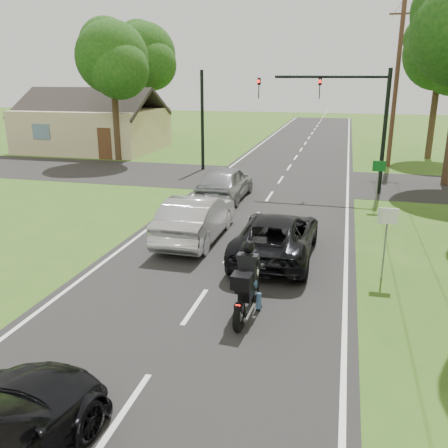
% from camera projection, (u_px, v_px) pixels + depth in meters
% --- Properties ---
extents(ground, '(140.00, 140.00, 0.00)m').
position_uv_depth(ground, '(195.00, 307.00, 12.05)').
color(ground, '#325A19').
rests_on(ground, ground).
extents(road, '(8.00, 100.00, 0.01)m').
position_uv_depth(road, '(263.00, 207.00, 21.30)').
color(road, black).
rests_on(road, ground).
extents(cross_road, '(60.00, 7.00, 0.01)m').
position_uv_depth(cross_road, '(281.00, 180.00, 26.85)').
color(cross_road, black).
rests_on(cross_road, ground).
extents(motorcycle_rider, '(0.64, 2.26, 1.94)m').
position_uv_depth(motorcycle_rider, '(247.00, 287.00, 11.36)').
color(motorcycle_rider, black).
rests_on(motorcycle_rider, ground).
extents(dark_suv, '(2.41, 5.15, 1.42)m').
position_uv_depth(dark_suv, '(277.00, 236.00, 15.19)').
color(dark_suv, black).
rests_on(dark_suv, road).
extents(silver_sedan, '(1.71, 4.87, 1.60)m').
position_uv_depth(silver_sedan, '(196.00, 218.00, 16.80)').
color(silver_sedan, '#B7B6BB').
rests_on(silver_sedan, road).
extents(silver_suv, '(2.00, 4.82, 1.63)m').
position_uv_depth(silver_suv, '(226.00, 182.00, 22.38)').
color(silver_suv, '#999CA0').
rests_on(silver_suv, road).
extents(traffic_signal, '(6.38, 0.44, 6.00)m').
position_uv_depth(traffic_signal, '(347.00, 108.00, 22.99)').
color(traffic_signal, black).
rests_on(traffic_signal, ground).
extents(signal_pole_far, '(0.20, 0.20, 6.00)m').
position_uv_depth(signal_pole_far, '(202.00, 121.00, 29.04)').
color(signal_pole_far, black).
rests_on(signal_pole_far, ground).
extents(utility_pole_far, '(1.60, 0.28, 10.00)m').
position_uv_depth(utility_pole_far, '(396.00, 85.00, 29.44)').
color(utility_pole_far, brown).
rests_on(utility_pole_far, ground).
extents(sign_white, '(0.55, 0.07, 2.12)m').
position_uv_depth(sign_white, '(387.00, 226.00, 13.23)').
color(sign_white, slate).
rests_on(sign_white, ground).
extents(sign_green, '(0.55, 0.07, 2.12)m').
position_uv_depth(sign_green, '(379.00, 173.00, 20.58)').
color(sign_green, slate).
rests_on(sign_green, ground).
extents(tree_row_e, '(5.28, 5.12, 9.61)m').
position_uv_depth(tree_row_e, '(445.00, 57.00, 31.64)').
color(tree_row_e, '#332316').
rests_on(tree_row_e, ground).
extents(tree_left_near, '(5.12, 4.96, 9.22)m').
position_uv_depth(tree_left_near, '(115.00, 62.00, 31.18)').
color(tree_left_near, '#332316').
rests_on(tree_left_near, ground).
extents(tree_left_far, '(5.76, 5.58, 10.14)m').
position_uv_depth(tree_left_far, '(147.00, 58.00, 40.69)').
color(tree_left_far, '#332316').
rests_on(tree_left_far, ground).
extents(house, '(10.20, 8.00, 4.84)m').
position_uv_depth(house, '(94.00, 127.00, 37.50)').
color(house, tan).
rests_on(house, ground).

